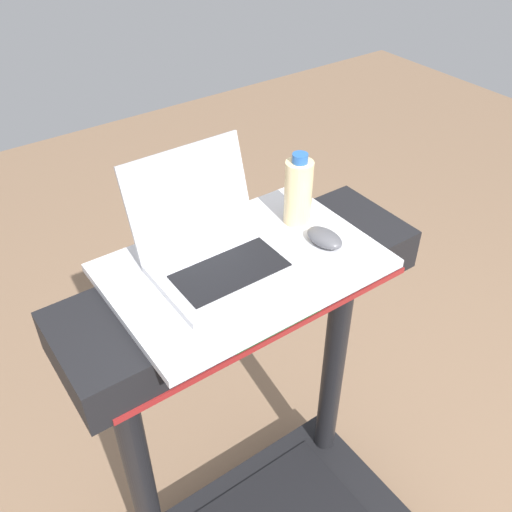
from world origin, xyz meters
name	(u,v)px	position (x,y,z in m)	size (l,w,h in m)	color
desk_board	(243,266)	(0.00, 0.70, 1.13)	(0.61, 0.42, 0.02)	silver
laptop	(214,246)	(-0.05, 0.74, 1.19)	(0.30, 0.30, 0.24)	#B7B7BC
computer_mouse	(324,238)	(0.20, 0.65, 1.16)	(0.06, 0.10, 0.03)	#4C4C51
water_bottle	(298,191)	(0.21, 0.76, 1.23)	(0.07, 0.07, 0.19)	beige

